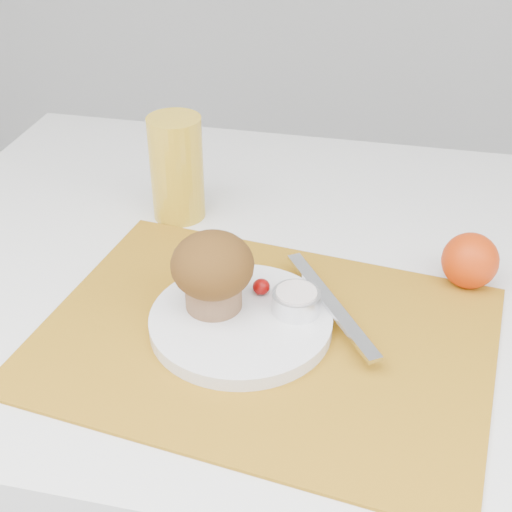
% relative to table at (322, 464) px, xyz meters
% --- Properties ---
extents(table, '(1.20, 0.80, 0.75)m').
position_rel_table_xyz_m(table, '(0.00, 0.00, 0.00)').
color(table, white).
rests_on(table, ground).
extents(placemat, '(0.54, 0.42, 0.00)m').
position_rel_table_xyz_m(placemat, '(-0.06, -0.16, 0.38)').
color(placemat, '#AB7317').
rests_on(placemat, table).
extents(plate, '(0.25, 0.25, 0.02)m').
position_rel_table_xyz_m(plate, '(-0.09, -0.15, 0.39)').
color(plate, white).
rests_on(plate, placemat).
extents(ramekin, '(0.07, 0.07, 0.02)m').
position_rel_table_xyz_m(ramekin, '(-0.03, -0.12, 0.41)').
color(ramekin, white).
rests_on(ramekin, plate).
extents(cream, '(0.05, 0.05, 0.01)m').
position_rel_table_xyz_m(cream, '(-0.03, -0.12, 0.42)').
color(cream, silver).
rests_on(cream, ramekin).
extents(raspberry_near, '(0.02, 0.02, 0.02)m').
position_rel_table_xyz_m(raspberry_near, '(-0.08, -0.10, 0.41)').
color(raspberry_near, '#620402').
rests_on(raspberry_near, plate).
extents(raspberry_far, '(0.02, 0.02, 0.02)m').
position_rel_table_xyz_m(raspberry_far, '(-0.05, -0.10, 0.41)').
color(raspberry_far, '#5F0302').
rests_on(raspberry_far, plate).
extents(butter_knife, '(0.13, 0.18, 0.01)m').
position_rel_table_xyz_m(butter_knife, '(0.00, -0.10, 0.40)').
color(butter_knife, silver).
rests_on(butter_knife, plate).
extents(orange, '(0.07, 0.07, 0.07)m').
position_rel_table_xyz_m(orange, '(0.16, 0.00, 0.41)').
color(orange, '#D63A07').
rests_on(orange, table).
extents(juice_glass, '(0.09, 0.09, 0.15)m').
position_rel_table_xyz_m(juice_glass, '(-0.24, 0.09, 0.45)').
color(juice_glass, gold).
rests_on(juice_glass, table).
extents(muffin, '(0.09, 0.09, 0.09)m').
position_rel_table_xyz_m(muffin, '(-0.13, -0.13, 0.44)').
color(muffin, '#906645').
rests_on(muffin, plate).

